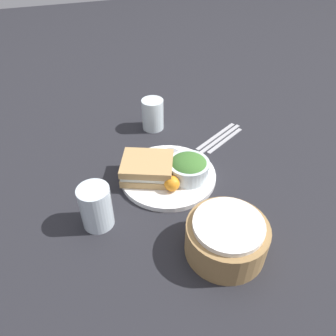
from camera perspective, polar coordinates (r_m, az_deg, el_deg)
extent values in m
plane|color=#232328|center=(0.92, 0.00, -1.62)|extent=(4.00, 4.00, 0.00)
cylinder|color=white|center=(0.92, 0.00, -1.29)|extent=(0.27, 0.27, 0.01)
cube|color=tan|center=(0.90, -3.56, -0.78)|extent=(0.17, 0.16, 0.02)
cube|color=silver|center=(0.89, -3.60, -0.01)|extent=(0.16, 0.15, 0.01)
cube|color=tan|center=(0.88, -3.65, 0.78)|extent=(0.17, 0.16, 0.02)
cylinder|color=silver|center=(0.89, 3.59, -0.17)|extent=(0.11, 0.11, 0.05)
ellipsoid|color=#3D702D|center=(0.88, 3.62, 0.52)|extent=(0.10, 0.10, 0.05)
cylinder|color=#99999E|center=(0.94, 0.43, 1.92)|extent=(0.05, 0.05, 0.03)
sphere|color=orange|center=(0.85, 0.70, -2.72)|extent=(0.04, 0.04, 0.04)
cylinder|color=silver|center=(0.78, -12.43, -6.62)|extent=(0.08, 0.08, 0.11)
cylinder|color=#997547|center=(0.73, 10.09, -12.04)|extent=(0.18, 0.18, 0.08)
cylinder|color=white|center=(0.70, 10.52, -9.73)|extent=(0.15, 0.15, 0.01)
cube|color=#B2B2B7|center=(1.09, 8.36, 5.55)|extent=(0.18, 0.11, 0.01)
cube|color=#B2B2B7|center=(1.08, 9.14, 5.18)|extent=(0.19, 0.11, 0.01)
cube|color=#B2B2B7|center=(1.07, 9.92, 4.79)|extent=(0.16, 0.10, 0.01)
cylinder|color=silver|center=(1.10, -2.67, 9.32)|extent=(0.07, 0.07, 0.10)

